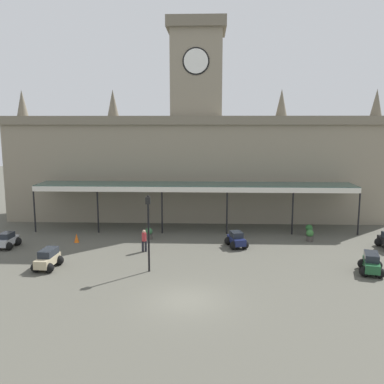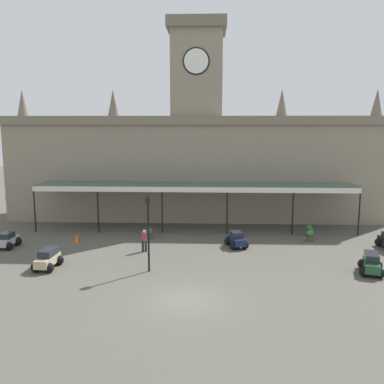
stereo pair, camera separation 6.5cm
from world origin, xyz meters
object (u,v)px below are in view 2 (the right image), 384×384
at_px(pedestrian_crossing_forecourt, 144,240).
at_px(planter_near_kerb, 149,233).
at_px(car_silver_sedan, 8,241).
at_px(planter_by_canopy, 309,230).
at_px(planter_forecourt_centre, 310,235).
at_px(victorian_lamppost, 148,224).
at_px(car_green_estate, 371,265).
at_px(traffic_cone, 77,238).
at_px(car_navy_sedan, 236,240).
at_px(car_beige_estate, 48,260).

xyz_separation_m(pedestrian_crossing_forecourt, planter_near_kerb, (-0.14, 3.45, -0.42)).
bearing_deg(planter_near_kerb, car_silver_sedan, -165.01).
bearing_deg(planter_by_canopy, planter_forecourt_centre, -101.10).
bearing_deg(victorian_lamppost, pedestrian_crossing_forecourt, 102.64).
height_order(car_green_estate, traffic_cone, car_green_estate).
distance_m(traffic_cone, planter_near_kerb, 5.80).
height_order(car_silver_sedan, car_green_estate, car_green_estate).
height_order(pedestrian_crossing_forecourt, victorian_lamppost, victorian_lamppost).
bearing_deg(planter_forecourt_centre, planter_near_kerb, 179.46).
xyz_separation_m(car_silver_sedan, traffic_cone, (4.88, 1.61, -0.14)).
relative_size(car_green_estate, traffic_cone, 3.31).
relative_size(car_navy_sedan, planter_near_kerb, 2.30).
xyz_separation_m(car_silver_sedan, pedestrian_crossing_forecourt, (10.68, -0.63, 0.41)).
bearing_deg(victorian_lamppost, car_navy_sedan, 43.61).
bearing_deg(car_beige_estate, car_green_estate, -0.27).
bearing_deg(planter_by_canopy, car_navy_sedan, -151.12).
height_order(car_beige_estate, planter_near_kerb, car_beige_estate).
bearing_deg(victorian_lamppost, car_silver_sedan, 157.40).
xyz_separation_m(car_beige_estate, traffic_cone, (0.02, 6.11, -0.20)).
distance_m(victorian_lamppost, planter_by_canopy, 15.68).
distance_m(pedestrian_crossing_forecourt, planter_by_canopy, 14.26).
bearing_deg(car_beige_estate, traffic_cone, 89.83).
xyz_separation_m(car_green_estate, planter_forecourt_centre, (-2.16, 7.30, -0.07)).
distance_m(car_silver_sedan, planter_near_kerb, 10.92).
bearing_deg(car_green_estate, planter_forecourt_centre, 106.51).
distance_m(car_beige_estate, traffic_cone, 6.11).
bearing_deg(car_green_estate, car_beige_estate, 179.73).
bearing_deg(car_green_estate, traffic_cone, 163.50).
height_order(car_silver_sedan, planter_forecourt_centre, car_silver_sedan).
distance_m(car_beige_estate, planter_forecourt_centre, 20.16).
xyz_separation_m(car_beige_estate, pedestrian_crossing_forecourt, (5.82, 3.87, 0.34)).
distance_m(car_beige_estate, car_green_estate, 20.99).
bearing_deg(car_beige_estate, car_navy_sedan, 22.85).
bearing_deg(traffic_cone, planter_by_canopy, 8.31).
relative_size(planter_by_canopy, planter_near_kerb, 1.00).
distance_m(traffic_cone, planter_by_canopy, 19.35).
relative_size(car_beige_estate, planter_by_canopy, 2.40).
distance_m(planter_forecourt_centre, planter_by_canopy, 1.74).
relative_size(pedestrian_crossing_forecourt, planter_forecourt_centre, 1.74).
height_order(victorian_lamppost, planter_near_kerb, victorian_lamppost).
bearing_deg(car_green_estate, planter_by_canopy, 101.48).
relative_size(car_beige_estate, planter_forecourt_centre, 2.40).
bearing_deg(car_navy_sedan, car_silver_sedan, -177.14).
height_order(car_silver_sedan, pedestrian_crossing_forecourt, pedestrian_crossing_forecourt).
relative_size(car_silver_sedan, planter_by_canopy, 2.20).
bearing_deg(pedestrian_crossing_forecourt, planter_by_canopy, 20.69).
bearing_deg(planter_forecourt_centre, victorian_lamppost, -147.99).
bearing_deg(car_beige_estate, planter_near_kerb, 52.19).
relative_size(car_beige_estate, pedestrian_crossing_forecourt, 1.38).
xyz_separation_m(car_silver_sedan, planter_by_canopy, (24.02, 4.41, -0.01)).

